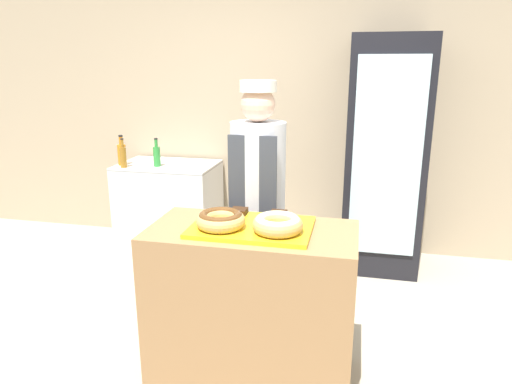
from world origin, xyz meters
The scene contains 14 objects.
ground_plane centered at (0.00, 0.00, 0.00)m, with size 14.00×14.00×0.00m, color #A89E89.
wall_back centered at (0.00, 2.13, 1.35)m, with size 8.00×0.06×2.70m.
display_counter centered at (0.00, 0.00, 0.45)m, with size 1.12×0.57×0.91m.
serving_tray centered at (0.00, 0.00, 0.92)m, with size 0.64×0.44×0.02m.
donut_chocolate_glaze centered at (-0.15, -0.07, 0.98)m, with size 0.26×0.26×0.09m.
donut_light_glaze centered at (0.15, -0.07, 0.98)m, with size 0.26×0.26×0.09m.
brownie_back_left centered at (-0.11, 0.17, 0.95)m, with size 0.09×0.09×0.03m.
brownie_back_right centered at (0.11, 0.17, 0.95)m, with size 0.09×0.09×0.03m.
baker_person centered at (-0.09, 0.57, 0.88)m, with size 0.36×0.36×1.67m.
beverage_fridge centered at (0.76, 1.75, 1.00)m, with size 0.65×0.63×1.99m.
chest_freezer centered at (-1.24, 1.75, 0.42)m, with size 0.92×0.63×0.84m.
bottle_orange centered at (-1.64, 1.61, 0.95)m, with size 0.08×0.08×0.28m.
bottle_amber centered at (-1.57, 1.52, 0.95)m, with size 0.06×0.06×0.27m.
bottle_green centered at (-1.29, 1.63, 0.94)m, with size 0.07×0.07×0.26m.
Camera 1 is at (0.52, -2.23, 1.76)m, focal length 32.00 mm.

